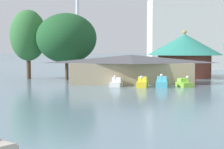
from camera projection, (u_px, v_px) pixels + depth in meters
pedal_boat_white at (118, 83)px, 49.15m from camera, size 1.96×3.20×1.56m
pedal_boat_yellow at (144, 83)px, 47.66m from camera, size 1.80×2.57×1.61m
pedal_boat_cyan at (164, 83)px, 47.73m from camera, size 1.92×2.79×1.86m
pedal_boat_lime at (186, 83)px, 48.58m from camera, size 1.94×3.03×1.57m
boathouse at (133, 69)px, 53.07m from camera, size 19.03×6.65×4.27m
green_roof_pavilion at (186, 52)px, 65.78m from camera, size 13.84×13.84×8.65m
shoreline_tree_tall_left at (30, 35)px, 62.36m from camera, size 6.29×6.29×11.99m
shoreline_tree_mid at (68, 38)px, 59.91m from camera, size 10.05×10.05×11.15m
background_building_block at (196, 31)px, 101.11m from camera, size 25.84×14.75×20.95m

